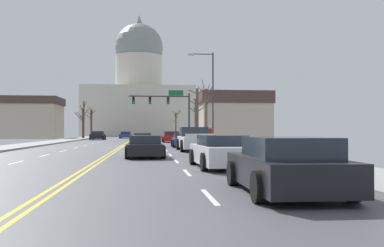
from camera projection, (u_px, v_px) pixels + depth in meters
ground at (122, 146)px, 37.86m from camera, size 20.00×180.00×0.20m
signal_gantry at (167, 104)px, 55.41m from camera, size 7.91×0.41×6.46m
street_lamp_right at (210, 90)px, 39.40m from camera, size 2.40×0.24×8.42m
capitol_building at (139, 95)px, 113.64m from camera, size 28.07×20.70×32.08m
sedan_near_00 at (171, 137)px, 50.54m from camera, size 2.10×4.55×1.28m
sedan_near_01 at (143, 139)px, 42.88m from camera, size 2.12×4.26×1.13m
sedan_near_02 at (184, 140)px, 36.01m from camera, size 2.16×4.46×1.17m
pickup_truck_near_03 at (195, 140)px, 29.58m from camera, size 2.30×5.79×1.63m
sedan_near_04 at (145, 147)px, 22.33m from camera, size 2.10×4.30×1.14m
sedan_near_05 at (221, 152)px, 16.23m from camera, size 2.07×4.72×1.22m
sedan_near_06 at (286, 166)px, 9.61m from camera, size 2.15×4.38×1.26m
sedan_oncoming_00 at (98, 136)px, 63.21m from camera, size 2.10×4.28×1.28m
sedan_oncoming_01 at (126, 135)px, 75.31m from camera, size 2.10×4.53×1.15m
flank_building_00 at (23, 118)px, 71.61m from camera, size 12.29×8.57×6.91m
flank_building_01 at (235, 114)px, 80.21m from camera, size 13.33×7.01×8.63m
bare_tree_00 at (197, 113)px, 52.31m from camera, size 2.37×1.09×6.88m
bare_tree_01 at (84, 118)px, 75.13m from camera, size 1.55×1.75×6.39m
bare_tree_02 at (206, 112)px, 46.11m from camera, size 1.74×2.33×6.64m
bare_tree_03 at (83, 122)px, 68.54m from camera, size 1.82×1.92×5.27m
bare_tree_04 at (176, 123)px, 92.45m from camera, size 1.95×2.04×5.72m
bare_tree_05 at (91, 122)px, 84.59m from camera, size 1.72×1.51×5.71m
bare_tree_06 at (196, 118)px, 59.85m from camera, size 2.67×1.76×5.89m
pedestrian_00 at (210, 134)px, 38.08m from camera, size 0.35×0.34×1.64m
bicycle_parked at (220, 141)px, 37.73m from camera, size 0.12×1.77×0.85m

